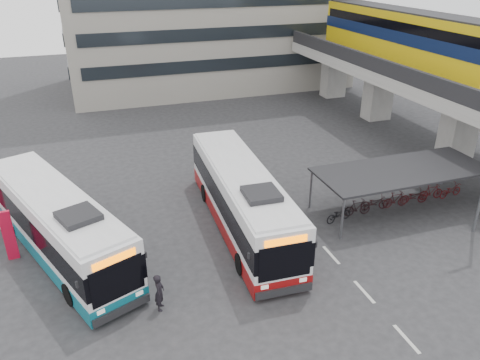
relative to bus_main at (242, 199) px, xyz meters
name	(u,v)px	position (x,y,z in m)	size (l,w,h in m)	color
ground	(285,265)	(0.83, -4.04, -1.73)	(120.00, 120.00, 0.00)	#28282B
viaduct	(414,58)	(17.83, 9.88, 4.50)	(8.00, 32.00, 9.68)	gray
bike_shelter	(399,188)	(9.33, -1.04, -0.37)	(10.00, 4.00, 2.54)	#595B60
road_markings	(364,292)	(3.33, -7.04, -1.72)	(0.15, 7.60, 0.01)	beige
bus_main	(242,199)	(0.00, 0.00, 0.00)	(3.27, 12.71, 3.73)	white
bus_teal	(58,224)	(-9.35, 0.49, -0.04)	(7.11, 12.43, 3.65)	white
pedestrian	(159,292)	(-5.44, -5.14, -0.87)	(0.62, 0.41, 1.71)	black
sign_totem_mid	(9,235)	(-11.64, 0.84, -0.36)	(0.57, 0.22, 2.65)	#B60B28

